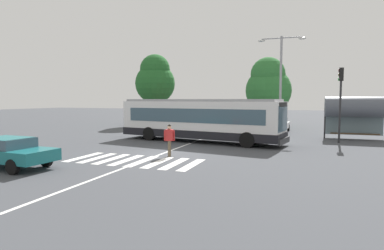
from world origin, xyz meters
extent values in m
plane|color=#424449|center=(0.00, 0.00, 0.00)|extent=(160.00, 160.00, 0.00)
cylinder|color=black|center=(4.30, 6.32, 0.50)|extent=(1.04, 0.46, 1.00)
cylinder|color=black|center=(3.92, 4.01, 0.50)|extent=(1.04, 0.46, 1.00)
cylinder|color=black|center=(-3.22, 7.55, 0.50)|extent=(1.04, 0.46, 1.00)
cylinder|color=black|center=(-3.60, 5.24, 0.50)|extent=(1.04, 0.46, 1.00)
cube|color=white|center=(0.11, 5.82, 1.62)|extent=(12.15, 4.44, 2.55)
cube|color=black|center=(0.11, 5.82, 0.62)|extent=(12.27, 4.49, 0.55)
cube|color=#3D5666|center=(0.11, 5.82, 1.93)|extent=(10.75, 4.26, 0.96)
cube|color=#3D5666|center=(5.99, 4.86, 1.83)|extent=(0.40, 2.22, 1.63)
cube|color=black|center=(5.99, 4.86, 2.72)|extent=(0.37, 1.92, 0.28)
cube|color=#99999E|center=(0.11, 5.82, 2.98)|extent=(11.65, 4.16, 0.16)
cube|color=#28282B|center=(6.10, 4.84, 0.43)|extent=(0.53, 2.54, 0.36)
cylinder|color=brown|center=(0.55, -0.45, 0.42)|extent=(0.16, 0.16, 0.85)
cylinder|color=brown|center=(0.59, -0.57, 0.42)|extent=(0.16, 0.16, 0.85)
cube|color=#B22323|center=(0.57, -0.51, 1.15)|extent=(0.46, 0.36, 0.60)
cylinder|color=#B22323|center=(0.34, -0.58, 1.12)|extent=(0.10, 0.10, 0.55)
cylinder|color=#B22323|center=(0.80, -0.45, 1.12)|extent=(0.10, 0.10, 0.55)
sphere|color=tan|center=(0.57, -0.51, 1.56)|extent=(0.22, 0.22, 0.22)
sphere|color=black|center=(0.57, -0.51, 1.63)|extent=(0.19, 0.19, 0.19)
cylinder|color=black|center=(-3.60, -4.81, 0.32)|extent=(0.65, 0.24, 0.64)
cylinder|color=black|center=(-3.70, -6.48, 0.32)|extent=(0.65, 0.24, 0.64)
cylinder|color=black|center=(-6.39, -4.64, 0.32)|extent=(0.65, 0.24, 0.64)
cube|color=#196B70|center=(-5.05, -5.56, 0.64)|extent=(4.60, 2.09, 0.52)
cube|color=#3D5666|center=(-5.14, -5.55, 1.12)|extent=(2.25, 1.73, 0.44)
cube|color=#196B70|center=(-5.14, -5.55, 1.30)|extent=(2.07, 1.65, 0.09)
cylinder|color=black|center=(-6.52, 16.20, 0.32)|extent=(0.26, 0.66, 0.64)
cylinder|color=black|center=(-4.85, 16.04, 0.32)|extent=(0.26, 0.66, 0.64)
cylinder|color=black|center=(-6.79, 13.42, 0.32)|extent=(0.26, 0.66, 0.64)
cylinder|color=black|center=(-5.13, 13.26, 0.32)|extent=(0.26, 0.66, 0.64)
cube|color=#AD1E1E|center=(-5.82, 14.73, 0.64)|extent=(2.26, 4.66, 0.52)
cube|color=#3D5666|center=(-5.83, 14.64, 1.12)|extent=(1.81, 2.31, 0.44)
cube|color=#AD1E1E|center=(-5.83, 14.64, 1.30)|extent=(1.72, 2.12, 0.09)
cylinder|color=black|center=(-3.83, 15.76, 0.32)|extent=(0.22, 0.65, 0.64)
cylinder|color=black|center=(-2.16, 15.70, 0.32)|extent=(0.22, 0.65, 0.64)
cylinder|color=black|center=(-3.93, 12.97, 0.32)|extent=(0.22, 0.65, 0.64)
cylinder|color=black|center=(-2.26, 12.91, 0.32)|extent=(0.22, 0.65, 0.64)
cube|color=#234293|center=(-3.04, 14.34, 0.64)|extent=(1.98, 4.56, 0.52)
cube|color=#3D5666|center=(-3.05, 14.25, 1.12)|extent=(1.68, 2.22, 0.44)
cube|color=#234293|center=(-3.05, 14.25, 1.30)|extent=(1.60, 2.03, 0.09)
cylinder|color=black|center=(-1.35, 15.77, 0.32)|extent=(0.23, 0.65, 0.64)
cylinder|color=black|center=(0.33, 15.69, 0.32)|extent=(0.23, 0.65, 0.64)
cylinder|color=black|center=(-1.48, 12.99, 0.32)|extent=(0.23, 0.65, 0.64)
cylinder|color=black|center=(0.19, 12.91, 0.32)|extent=(0.23, 0.65, 0.64)
cube|color=black|center=(-0.58, 14.34, 0.64)|extent=(2.04, 4.58, 0.52)
cube|color=#3D5666|center=(-0.58, 14.25, 1.12)|extent=(1.71, 2.24, 0.44)
cube|color=black|center=(-0.58, 14.25, 1.30)|extent=(1.62, 2.05, 0.09)
cylinder|color=black|center=(1.51, 16.15, 0.32)|extent=(0.23, 0.65, 0.64)
cylinder|color=black|center=(3.18, 16.06, 0.32)|extent=(0.23, 0.65, 0.64)
cylinder|color=black|center=(1.37, 13.36, 0.32)|extent=(0.23, 0.65, 0.64)
cylinder|color=black|center=(3.04, 13.27, 0.32)|extent=(0.23, 0.65, 0.64)
cube|color=#B7BABF|center=(2.27, 14.71, 0.64)|extent=(2.05, 4.59, 0.52)
cube|color=#3D5666|center=(2.27, 14.62, 1.12)|extent=(1.71, 2.24, 0.44)
cube|color=#B7BABF|center=(2.27, 14.62, 1.30)|extent=(1.63, 2.06, 0.09)
cylinder|color=black|center=(4.07, 16.02, 0.32)|extent=(0.22, 0.64, 0.64)
cylinder|color=black|center=(5.74, 15.97, 0.32)|extent=(0.22, 0.64, 0.64)
cylinder|color=black|center=(4.00, 13.23, 0.32)|extent=(0.22, 0.64, 0.64)
cylinder|color=black|center=(5.67, 13.19, 0.32)|extent=(0.22, 0.64, 0.64)
cube|color=white|center=(4.87, 14.60, 0.64)|extent=(1.93, 4.54, 0.52)
cube|color=#3D5666|center=(4.87, 14.51, 1.12)|extent=(1.65, 2.20, 0.44)
cube|color=white|center=(4.87, 14.51, 1.30)|extent=(1.58, 2.02, 0.09)
cylinder|color=#28282B|center=(9.56, 8.43, 2.16)|extent=(0.14, 0.14, 4.31)
cube|color=black|center=(9.56, 8.43, 4.76)|extent=(0.28, 0.32, 0.90)
cylinder|color=#410907|center=(9.39, 8.43, 5.03)|extent=(0.04, 0.20, 0.20)
cylinder|color=#463707|center=(9.39, 8.43, 4.73)|extent=(0.04, 0.20, 0.20)
cylinder|color=green|center=(9.39, 8.43, 4.43)|extent=(0.04, 0.20, 0.20)
cylinder|color=#28282B|center=(8.72, 10.85, 1.15)|extent=(0.12, 0.12, 2.30)
cube|color=slate|center=(10.83, 11.55, 1.26)|extent=(4.05, 0.04, 1.93)
cylinder|color=#515660|center=(10.83, 10.85, 2.48)|extent=(4.30, 1.54, 1.54)
cube|color=#4C3823|center=(10.83, 10.85, 0.45)|extent=(3.37, 0.36, 0.08)
cylinder|color=#939399|center=(5.25, 11.98, 4.14)|extent=(0.20, 0.20, 8.28)
cylinder|color=#939399|center=(6.06, 11.98, 8.13)|extent=(1.63, 0.10, 0.10)
ellipsoid|color=silver|center=(6.88, 11.98, 8.00)|extent=(0.60, 0.32, 0.20)
cylinder|color=#939399|center=(4.43, 11.98, 8.13)|extent=(1.63, 0.10, 0.10)
ellipsoid|color=silver|center=(3.61, 11.98, 8.00)|extent=(0.60, 0.32, 0.20)
cylinder|color=brown|center=(-9.41, 18.05, 1.64)|extent=(0.36, 0.36, 3.28)
sphere|color=#236028|center=(-9.41, 18.05, 4.90)|extent=(4.63, 4.63, 4.63)
sphere|color=#236028|center=(-9.36, 17.93, 6.52)|extent=(3.47, 3.47, 3.47)
cylinder|color=brown|center=(3.38, 19.55, 1.15)|extent=(0.36, 0.36, 2.30)
sphere|color=#2D7033|center=(3.38, 19.55, 4.00)|extent=(4.88, 4.88, 4.88)
sphere|color=#2D7033|center=(3.33, 19.29, 5.71)|extent=(3.66, 3.66, 3.66)
cube|color=silver|center=(-3.64, -2.18, 0.00)|extent=(0.45, 2.94, 0.01)
cube|color=silver|center=(-2.77, -2.18, 0.00)|extent=(0.45, 2.94, 0.01)
cube|color=silver|center=(-1.90, -2.18, 0.00)|extent=(0.45, 2.94, 0.01)
cube|color=silver|center=(-1.03, -2.18, 0.00)|extent=(0.45, 2.94, 0.01)
cube|color=silver|center=(-0.16, -2.18, 0.00)|extent=(0.45, 2.94, 0.01)
cube|color=silver|center=(0.70, -2.18, 0.00)|extent=(0.45, 2.94, 0.01)
cube|color=silver|center=(1.57, -2.18, 0.00)|extent=(0.45, 2.94, 0.01)
cube|color=silver|center=(2.44, -2.18, 0.00)|extent=(0.45, 2.94, 0.01)
cube|color=silver|center=(-0.17, 2.00, 0.00)|extent=(0.16, 24.00, 0.01)
camera|label=1|loc=(7.46, -16.07, 3.04)|focal=30.12mm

